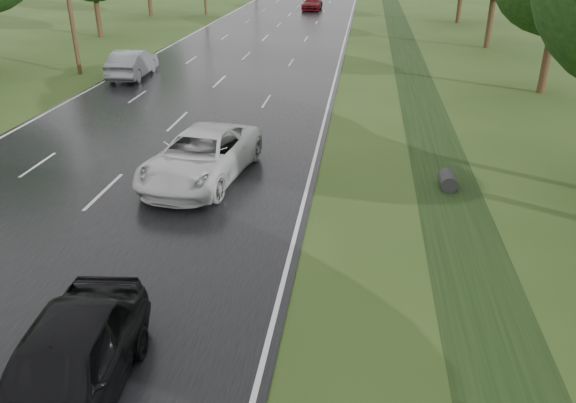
# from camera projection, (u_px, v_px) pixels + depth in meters

# --- Properties ---
(road) EXTENTS (14.00, 180.00, 0.04)m
(road) POSITION_uv_depth(u_px,v_px,m) (274.00, 29.00, 52.02)
(road) COLOR black
(road) RESTS_ON ground
(edge_stripe_east) EXTENTS (0.12, 180.00, 0.01)m
(edge_stripe_east) POSITION_uv_depth(u_px,v_px,m) (347.00, 31.00, 51.19)
(edge_stripe_east) COLOR silver
(edge_stripe_east) RESTS_ON road
(edge_stripe_west) EXTENTS (0.12, 180.00, 0.01)m
(edge_stripe_west) POSITION_uv_depth(u_px,v_px,m) (204.00, 28.00, 52.82)
(edge_stripe_west) COLOR silver
(edge_stripe_west) RESTS_ON road
(center_line) EXTENTS (0.12, 180.00, 0.01)m
(center_line) POSITION_uv_depth(u_px,v_px,m) (274.00, 29.00, 52.01)
(center_line) COLOR silver
(center_line) RESTS_ON road
(drainage_ditch) EXTENTS (2.20, 120.00, 0.56)m
(drainage_ditch) POSITION_uv_depth(u_px,v_px,m) (425.00, 114.00, 27.06)
(drainage_ditch) COLOR black
(drainage_ditch) RESTS_ON ground
(white_pickup) EXTENTS (3.60, 6.40, 1.69)m
(white_pickup) POSITION_uv_depth(u_px,v_px,m) (201.00, 156.00, 19.49)
(white_pickup) COLOR silver
(white_pickup) RESTS_ON road
(dark_sedan) EXTENTS (2.46, 5.16, 1.70)m
(dark_sedan) POSITION_uv_depth(u_px,v_px,m) (64.00, 369.00, 9.87)
(dark_sedan) COLOR black
(dark_sedan) RESTS_ON road
(silver_sedan) EXTENTS (2.07, 5.14, 1.66)m
(silver_sedan) POSITION_uv_depth(u_px,v_px,m) (132.00, 63.00, 33.89)
(silver_sedan) COLOR gray
(silver_sedan) RESTS_ON road
(far_car_red) EXTENTS (2.25, 5.10, 1.46)m
(far_car_red) POSITION_uv_depth(u_px,v_px,m) (312.00, 3.00, 65.70)
(far_car_red) COLOR maroon
(far_car_red) RESTS_ON road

